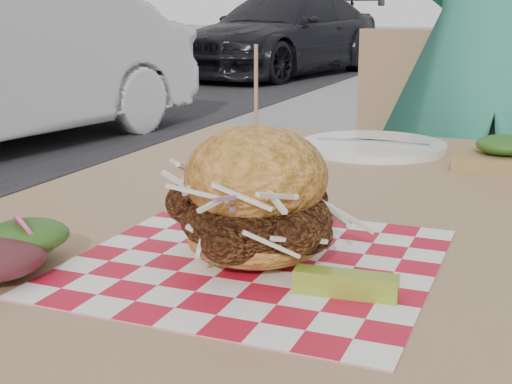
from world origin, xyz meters
TOP-DOWN VIEW (x-y plane):
  - diner at (0.07, 0.79)m, footprint 0.69×0.49m
  - car_dark at (-3.60, 9.35)m, footprint 2.55×4.51m
  - patio_table at (-0.09, -0.27)m, footprint 0.80×1.20m
  - patio_chair at (-0.07, 0.75)m, footprint 0.49×0.50m
  - paper_liner at (-0.06, -0.50)m, footprint 0.36×0.36m
  - sandwich at (-0.06, -0.50)m, footprint 0.19×0.19m
  - pickle_spear at (0.05, -0.55)m, footprint 0.10×0.03m
  - side_salad at (-0.29, -0.61)m, footprint 0.13×0.14m
  - place_setting at (-0.09, 0.15)m, footprint 0.27×0.27m
  - kraft_tray at (0.15, 0.07)m, footprint 0.15×0.12m

SIDE VIEW (x-z plane):
  - patio_chair at x=-0.07m, z-range 0.08..1.03m
  - car_dark at x=-3.60m, z-range 0.00..1.23m
  - patio_table at x=-0.09m, z-range 0.30..1.05m
  - paper_liner at x=-0.06m, z-range 0.75..0.75m
  - place_setting at x=-0.09m, z-range 0.75..0.77m
  - pickle_spear at x=0.05m, z-range 0.75..0.77m
  - side_salad at x=-0.29m, z-range 0.74..0.79m
  - kraft_tray at x=0.15m, z-range 0.74..0.80m
  - sandwich at x=-0.06m, z-range 0.70..0.92m
  - diner at x=0.07m, z-range 0.00..1.80m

